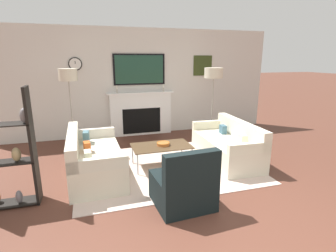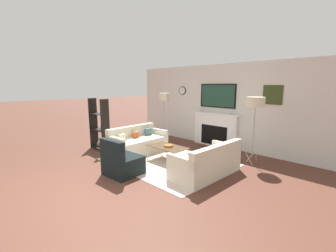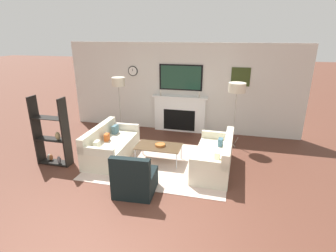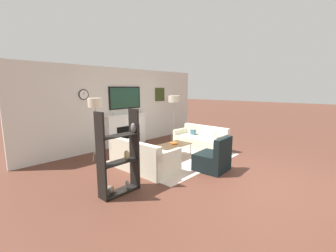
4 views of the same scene
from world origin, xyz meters
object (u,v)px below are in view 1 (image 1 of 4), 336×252
at_px(floor_lamp_left, 68,76).
at_px(floor_lamp_right, 214,74).
at_px(decorative_bowl, 163,144).
at_px(couch_right, 228,146).
at_px(armchair, 184,187).
at_px(shelf_unit, 3,156).
at_px(coffee_table, 161,147).
at_px(couch_left, 93,160).

xyz_separation_m(floor_lamp_left, floor_lamp_right, (3.31, -0.00, -0.01)).
relative_size(decorative_bowl, floor_lamp_left, 0.14).
distance_m(couch_right, decorative_bowl, 1.31).
bearing_deg(armchair, couch_right, 43.36).
xyz_separation_m(couch_right, armchair, (-1.42, -1.34, 0.00)).
bearing_deg(shelf_unit, couch_right, 9.69).
bearing_deg(shelf_unit, decorative_bowl, 16.43).
bearing_deg(armchair, coffee_table, 86.79).
xyz_separation_m(couch_left, floor_lamp_left, (-0.37, 1.49, 1.32)).
xyz_separation_m(couch_right, decorative_bowl, (-1.30, 0.07, 0.16)).
height_order(armchair, coffee_table, armchair).
xyz_separation_m(decorative_bowl, floor_lamp_right, (1.68, 1.42, 1.16)).
height_order(couch_right, floor_lamp_left, floor_lamp_left).
xyz_separation_m(floor_lamp_right, shelf_unit, (-4.06, -2.12, -0.88)).
distance_m(couch_left, coffee_table, 1.23).
height_order(couch_left, decorative_bowl, couch_left).
distance_m(couch_left, floor_lamp_right, 3.54).
height_order(coffee_table, shelf_unit, shelf_unit).
xyz_separation_m(armchair, floor_lamp_left, (-1.52, 2.83, 1.32)).
xyz_separation_m(floor_lamp_left, shelf_unit, (-0.76, -2.12, -0.88)).
bearing_deg(couch_left, coffee_table, 3.02).
bearing_deg(couch_right, armchair, -136.64).
bearing_deg(couch_left, shelf_unit, -150.78).
xyz_separation_m(armchair, shelf_unit, (-2.27, 0.71, 0.43)).
distance_m(coffee_table, decorative_bowl, 0.07).
relative_size(decorative_bowl, shelf_unit, 0.15).
bearing_deg(shelf_unit, couch_left, 29.22).
bearing_deg(shelf_unit, floor_lamp_left, 70.41).
relative_size(couch_right, coffee_table, 1.63).
xyz_separation_m(armchair, decorative_bowl, (0.12, 1.41, 0.15)).
distance_m(couch_right, armchair, 1.95).
relative_size(armchair, coffee_table, 0.80).
bearing_deg(coffee_table, couch_right, -2.81).
height_order(couch_left, coffee_table, couch_left).
bearing_deg(decorative_bowl, armchair, -94.67).
height_order(couch_right, coffee_table, couch_right).
relative_size(couch_left, armchair, 2.05).
height_order(armchair, floor_lamp_left, floor_lamp_left).
height_order(couch_right, decorative_bowl, couch_right).
relative_size(coffee_table, floor_lamp_left, 0.61).
height_order(decorative_bowl, floor_lamp_right, floor_lamp_right).
relative_size(coffee_table, shelf_unit, 0.66).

